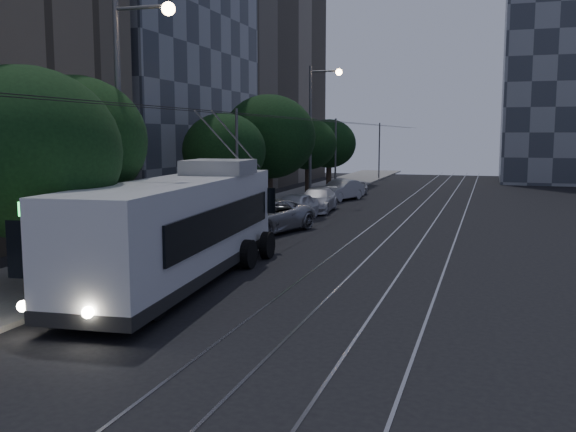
{
  "coord_description": "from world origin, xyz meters",
  "views": [
    {
      "loc": [
        6.19,
        -18.16,
        4.79
      ],
      "look_at": [
        -0.87,
        4.04,
        1.82
      ],
      "focal_mm": 40.0,
      "sensor_mm": 36.0,
      "label": 1
    }
  ],
  "objects_px": {
    "car_white_c": "(341,190)",
    "streetlamp_far": "(316,121)",
    "car_white_d": "(355,188)",
    "car_white_b": "(317,200)",
    "pickup_silver": "(264,217)",
    "streetlamp_near": "(129,110)",
    "trolleybus": "(182,228)",
    "car_white_a": "(295,207)"
  },
  "relations": [
    {
      "from": "trolleybus",
      "to": "streetlamp_far",
      "type": "distance_m",
      "value": 24.62
    },
    {
      "from": "car_white_a",
      "to": "pickup_silver",
      "type": "bearing_deg",
      "value": -87.33
    },
    {
      "from": "trolleybus",
      "to": "car_white_a",
      "type": "distance_m",
      "value": 15.74
    },
    {
      "from": "streetlamp_near",
      "to": "car_white_a",
      "type": "bearing_deg",
      "value": 85.88
    },
    {
      "from": "car_white_b",
      "to": "streetlamp_far",
      "type": "xyz_separation_m",
      "value": [
        -1.26,
        4.33,
        4.97
      ]
    },
    {
      "from": "car_white_a",
      "to": "streetlamp_far",
      "type": "distance_m",
      "value": 9.92
    },
    {
      "from": "pickup_silver",
      "to": "car_white_d",
      "type": "height_order",
      "value": "pickup_silver"
    },
    {
      "from": "car_white_b",
      "to": "streetlamp_far",
      "type": "height_order",
      "value": "streetlamp_far"
    },
    {
      "from": "car_white_d",
      "to": "streetlamp_near",
      "type": "distance_m",
      "value": 30.88
    },
    {
      "from": "trolleybus",
      "to": "car_white_c",
      "type": "relative_size",
      "value": 2.91
    },
    {
      "from": "pickup_silver",
      "to": "car_white_c",
      "type": "bearing_deg",
      "value": 104.75
    },
    {
      "from": "streetlamp_near",
      "to": "streetlamp_far",
      "type": "distance_m",
      "value": 23.77
    },
    {
      "from": "car_white_d",
      "to": "streetlamp_near",
      "type": "xyz_separation_m",
      "value": [
        -1.43,
        -30.44,
        4.99
      ]
    },
    {
      "from": "car_white_b",
      "to": "streetlamp_near",
      "type": "relative_size",
      "value": 0.54
    },
    {
      "from": "car_white_c",
      "to": "car_white_d",
      "type": "distance_m",
      "value": 3.73
    },
    {
      "from": "car_white_d",
      "to": "streetlamp_far",
      "type": "bearing_deg",
      "value": -101.32
    },
    {
      "from": "streetlamp_far",
      "to": "pickup_silver",
      "type": "bearing_deg",
      "value": -85.39
    },
    {
      "from": "streetlamp_near",
      "to": "car_white_c",
      "type": "bearing_deg",
      "value": 87.65
    },
    {
      "from": "car_white_c",
      "to": "streetlamp_near",
      "type": "height_order",
      "value": "streetlamp_near"
    },
    {
      "from": "car_white_a",
      "to": "streetlamp_far",
      "type": "bearing_deg",
      "value": 99.97
    },
    {
      "from": "car_white_d",
      "to": "streetlamp_near",
      "type": "height_order",
      "value": "streetlamp_near"
    },
    {
      "from": "trolleybus",
      "to": "streetlamp_near",
      "type": "bearing_deg",
      "value": 162.9
    },
    {
      "from": "trolleybus",
      "to": "streetlamp_near",
      "type": "height_order",
      "value": "streetlamp_near"
    },
    {
      "from": "car_white_c",
      "to": "streetlamp_far",
      "type": "distance_m",
      "value": 5.88
    },
    {
      "from": "car_white_a",
      "to": "car_white_b",
      "type": "relative_size",
      "value": 0.89
    },
    {
      "from": "streetlamp_near",
      "to": "streetlamp_far",
      "type": "height_order",
      "value": "streetlamp_far"
    },
    {
      "from": "pickup_silver",
      "to": "car_white_a",
      "type": "distance_m",
      "value": 5.05
    },
    {
      "from": "pickup_silver",
      "to": "car_white_b",
      "type": "height_order",
      "value": "pickup_silver"
    },
    {
      "from": "car_white_a",
      "to": "streetlamp_far",
      "type": "height_order",
      "value": "streetlamp_far"
    },
    {
      "from": "car_white_b",
      "to": "trolleybus",
      "type": "bearing_deg",
      "value": -91.17
    },
    {
      "from": "pickup_silver",
      "to": "streetlamp_far",
      "type": "relative_size",
      "value": 0.62
    },
    {
      "from": "pickup_silver",
      "to": "streetlamp_far",
      "type": "height_order",
      "value": "streetlamp_far"
    },
    {
      "from": "car_white_c",
      "to": "streetlamp_far",
      "type": "bearing_deg",
      "value": -92.0
    },
    {
      "from": "trolleybus",
      "to": "pickup_silver",
      "type": "height_order",
      "value": "trolleybus"
    },
    {
      "from": "streetlamp_near",
      "to": "streetlamp_far",
      "type": "bearing_deg",
      "value": 89.99
    },
    {
      "from": "streetlamp_near",
      "to": "car_white_b",
      "type": "bearing_deg",
      "value": 86.28
    },
    {
      "from": "trolleybus",
      "to": "car_white_b",
      "type": "xyz_separation_m",
      "value": [
        -0.83,
        19.88,
        -1.06
      ]
    },
    {
      "from": "car_white_a",
      "to": "car_white_d",
      "type": "bearing_deg",
      "value": 91.42
    },
    {
      "from": "trolleybus",
      "to": "streetlamp_near",
      "type": "relative_size",
      "value": 1.41
    },
    {
      "from": "trolleybus",
      "to": "pickup_silver",
      "type": "relative_size",
      "value": 2.22
    },
    {
      "from": "car_white_b",
      "to": "car_white_c",
      "type": "distance_m",
      "value": 7.29
    },
    {
      "from": "car_white_d",
      "to": "car_white_b",
      "type": "bearing_deg",
      "value": -90.11
    }
  ]
}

